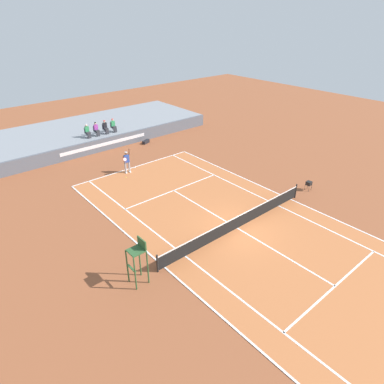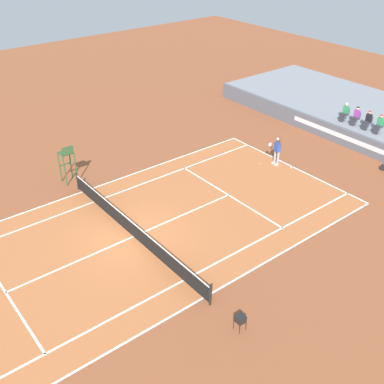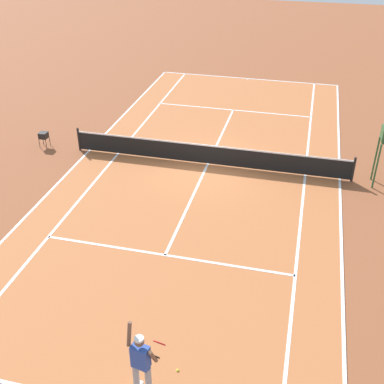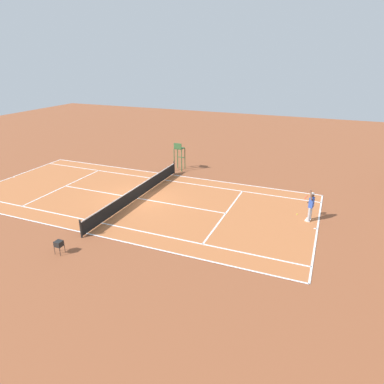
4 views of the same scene
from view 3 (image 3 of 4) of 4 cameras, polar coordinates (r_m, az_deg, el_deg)
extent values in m
plane|color=brown|center=(20.93, 1.86, 3.23)|extent=(80.00, 80.00, 0.00)
cube|color=#B76638|center=(20.92, 1.86, 3.26)|extent=(10.98, 23.78, 0.02)
cube|color=white|center=(31.76, 6.57, 13.07)|extent=(10.98, 0.10, 0.01)
cube|color=white|center=(20.64, 16.93, 1.43)|extent=(0.10, 23.78, 0.01)
cube|color=white|center=(22.56, -11.93, 4.79)|extent=(0.10, 23.78, 0.01)
cube|color=white|center=(20.57, 13.12, 1.91)|extent=(0.10, 23.78, 0.01)
cube|color=white|center=(22.03, -8.67, 4.46)|extent=(0.10, 23.78, 0.01)
cube|color=white|center=(15.71, -3.16, -7.39)|extent=(8.22, 0.10, 0.01)
cube|color=white|center=(26.64, 4.84, 9.55)|extent=(8.22, 0.10, 0.01)
cube|color=white|center=(20.92, 1.86, 3.29)|extent=(0.10, 12.80, 0.01)
cube|color=white|center=(31.67, 6.54, 13.02)|extent=(0.10, 0.20, 0.01)
cylinder|color=black|center=(20.45, 18.39, 2.51)|extent=(0.10, 0.10, 1.07)
cylinder|color=black|center=(22.54, -13.12, 6.06)|extent=(0.10, 0.10, 1.07)
cube|color=black|center=(20.71, 1.89, 4.40)|extent=(11.78, 0.02, 0.84)
cube|color=white|center=(20.52, 1.91, 5.45)|extent=(11.78, 0.03, 0.06)
cylinder|color=#9E9EA3|center=(11.93, -6.56, -20.73)|extent=(0.15, 0.15, 0.92)
cylinder|color=#9E9EA3|center=(11.82, -5.12, -21.28)|extent=(0.15, 0.15, 0.92)
cube|color=#2D4CA8|center=(11.29, -6.06, -18.64)|extent=(0.44, 0.31, 0.60)
sphere|color=brown|center=(10.93, -6.20, -17.05)|extent=(0.22, 0.22, 0.22)
cylinder|color=white|center=(10.87, -6.23, -16.73)|extent=(0.21, 0.21, 0.06)
cylinder|color=brown|center=(10.98, -7.38, -16.17)|extent=(0.13, 0.23, 0.61)
cylinder|color=brown|center=(11.24, -4.59, -18.68)|extent=(0.15, 0.34, 0.56)
cylinder|color=black|center=(11.39, -4.07, -18.75)|extent=(0.07, 0.19, 0.25)
torus|color=red|center=(11.30, -3.84, -17.24)|extent=(0.33, 0.25, 0.26)
cylinder|color=silver|center=(11.30, -3.84, -17.24)|extent=(0.29, 0.21, 0.22)
sphere|color=#D1E533|center=(12.53, -1.70, -20.16)|extent=(0.07, 0.07, 0.07)
cylinder|color=#2D562D|center=(20.67, 20.68, 3.69)|extent=(0.07, 0.07, 1.90)
cylinder|color=#2D562D|center=(20.05, 20.82, 2.79)|extent=(0.07, 0.07, 1.90)
cube|color=#2D562D|center=(19.85, 21.42, 6.43)|extent=(0.06, 0.70, 0.48)
cube|color=black|center=(23.28, -17.02, 6.38)|extent=(0.36, 0.36, 0.28)
cylinder|color=black|center=(23.47, -16.33, 5.75)|extent=(0.02, 0.02, 0.42)
cylinder|color=black|center=(23.63, -17.05, 5.81)|extent=(0.02, 0.02, 0.42)
cylinder|color=black|center=(23.21, -16.72, 5.39)|extent=(0.02, 0.02, 0.42)
cylinder|color=black|center=(23.37, -17.45, 5.46)|extent=(0.02, 0.02, 0.42)
ellipsoid|color=#D1E533|center=(23.25, -17.05, 6.56)|extent=(0.30, 0.30, 0.12)
camera|label=1|loc=(30.70, 36.95, 29.67)|focal=31.37mm
camera|label=2|loc=(34.46, -27.99, 35.47)|focal=43.90mm
camera|label=4|loc=(23.44, -63.67, 13.47)|focal=31.87mm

